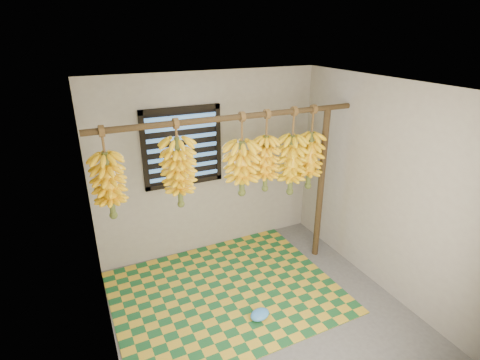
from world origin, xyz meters
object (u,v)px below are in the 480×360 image
woven_mat (226,291)px  plastic_bag (260,314)px  support_post (321,186)px  banana_bunch_c (242,168)px  banana_bunch_d (266,164)px  banana_bunch_f (310,160)px  banana_bunch_a (109,186)px  banana_bunch_e (291,165)px  banana_bunch_b (179,173)px

woven_mat → plastic_bag: (0.16, -0.55, 0.05)m
support_post → woven_mat: bearing=-170.9°
banana_bunch_c → banana_bunch_d: size_ratio=0.99×
banana_bunch_d → banana_bunch_f: bearing=0.0°
banana_bunch_c → banana_bunch_f: same height
banana_bunch_d → banana_bunch_c: bearing=-180.0°
support_post → banana_bunch_a: (-2.51, 0.00, 0.46)m
plastic_bag → banana_bunch_e: size_ratio=0.22×
banana_bunch_f → support_post: bearing=-0.0°
support_post → banana_bunch_a: bearing=180.0°
support_post → banana_bunch_b: (-1.82, 0.00, 0.48)m
banana_bunch_a → banana_bunch_d: (1.71, -0.00, -0.03)m
support_post → banana_bunch_d: bearing=180.0°
support_post → banana_bunch_f: bearing=180.0°
support_post → banana_bunch_b: banana_bunch_b is taller
banana_bunch_e → banana_bunch_f: same height
banana_bunch_a → banana_bunch_d: same height
banana_bunch_a → banana_bunch_d: size_ratio=0.98×
support_post → banana_bunch_a: 2.56m
support_post → woven_mat: size_ratio=0.79×
support_post → banana_bunch_e: bearing=-180.0°
plastic_bag → banana_bunch_c: banana_bunch_c is taller
banana_bunch_d → banana_bunch_f: (0.61, 0.00, -0.05)m
plastic_bag → woven_mat: bearing=106.0°
banana_bunch_c → plastic_bag: bearing=-101.1°
banana_bunch_a → banana_bunch_e: bearing=-0.0°
banana_bunch_a → banana_bunch_e: size_ratio=0.88×
banana_bunch_e → banana_bunch_f: (0.26, 0.00, 0.02)m
banana_bunch_a → banana_bunch_d: 1.71m
banana_bunch_b → banana_bunch_a: bearing=180.0°
support_post → woven_mat: support_post is taller
woven_mat → banana_bunch_f: bearing=10.6°
banana_bunch_a → banana_bunch_f: size_ratio=0.91×
banana_bunch_a → banana_bunch_f: (2.32, 0.00, -0.08)m
support_post → banana_bunch_f: (-0.20, 0.00, 0.38)m
support_post → plastic_bag: support_post is taller
banana_bunch_a → banana_bunch_e: 2.06m
banana_bunch_b → banana_bunch_e: 1.37m
support_post → banana_bunch_d: banana_bunch_d is taller
plastic_bag → support_post: bearing=31.8°
banana_bunch_d → banana_bunch_f: size_ratio=0.93×
plastic_bag → banana_bunch_d: 1.64m
support_post → banana_bunch_c: 1.19m
woven_mat → banana_bunch_e: bearing=13.3°
banana_bunch_d → banana_bunch_e: (0.35, -0.00, -0.07)m
banana_bunch_b → banana_bunch_e: (1.36, -0.00, -0.12)m
support_post → banana_bunch_e: (-0.46, -0.00, 0.36)m
banana_bunch_b → banana_bunch_d: 1.02m
woven_mat → support_post: bearing=9.1°
woven_mat → banana_bunch_b: 1.55m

